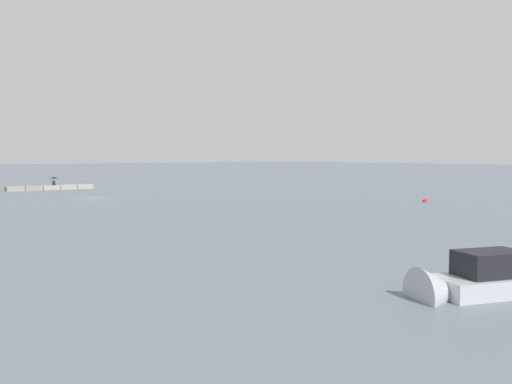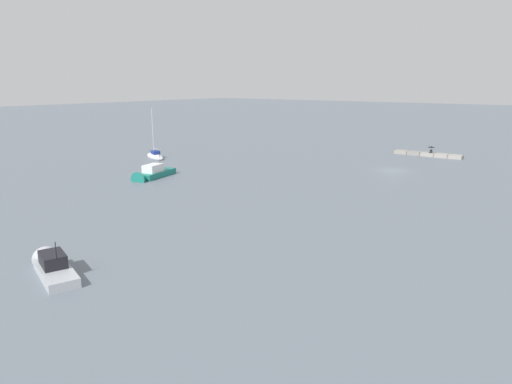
# 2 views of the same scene
# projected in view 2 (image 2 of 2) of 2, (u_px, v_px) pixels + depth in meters

# --- Properties ---
(ground_plane) EXTENTS (500.00, 500.00, 0.00)m
(ground_plane) POSITION_uv_depth(u_px,v_px,m) (392.00, 170.00, 71.52)
(ground_plane) COLOR slate
(seawall_pier) EXTENTS (12.17, 1.86, 0.67)m
(seawall_pier) POSITION_uv_depth(u_px,v_px,m) (428.00, 154.00, 85.44)
(seawall_pier) COLOR gray
(seawall_pier) RESTS_ON ground_plane
(person_seated_dark_left) EXTENTS (0.43, 0.63, 0.73)m
(person_seated_dark_left) POSITION_uv_depth(u_px,v_px,m) (431.00, 151.00, 84.98)
(person_seated_dark_left) COLOR #1E2333
(person_seated_dark_left) RESTS_ON seawall_pier
(umbrella_open_black) EXTENTS (1.26, 1.26, 1.28)m
(umbrella_open_black) POSITION_uv_depth(u_px,v_px,m) (431.00, 147.00, 84.74)
(umbrella_open_black) COLOR black
(umbrella_open_black) RESTS_ON seawall_pier
(sailboat_white_near) EXTENTS (7.04, 4.44, 9.22)m
(sailboat_white_near) POSITION_uv_depth(u_px,v_px,m) (155.00, 156.00, 83.34)
(sailboat_white_near) COLOR silver
(sailboat_white_near) RESTS_ON ground_plane
(motorboat_grey_near) EXTENTS (6.73, 3.93, 3.61)m
(motorboat_grey_near) POSITION_uv_depth(u_px,v_px,m) (53.00, 268.00, 32.97)
(motorboat_grey_near) COLOR #ADB2B7
(motorboat_grey_near) RESTS_ON ground_plane
(motorboat_teal_mid) EXTENTS (3.99, 8.00, 4.30)m
(motorboat_teal_mid) POSITION_uv_depth(u_px,v_px,m) (151.00, 175.00, 65.70)
(motorboat_teal_mid) COLOR #197266
(motorboat_teal_mid) RESTS_ON ground_plane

